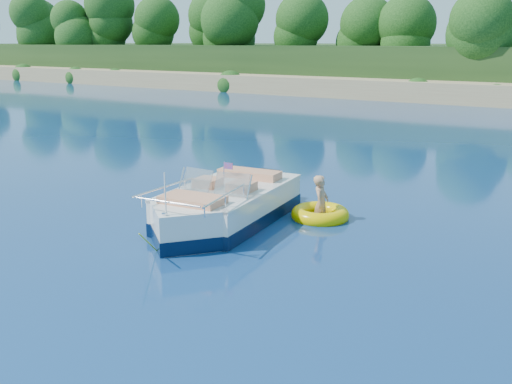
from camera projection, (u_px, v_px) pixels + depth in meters
ground at (146, 270)px, 11.33m from camera, size 160.00×160.00×0.00m
motorboat at (222, 209)px, 14.05m from camera, size 2.55×6.09×2.03m
tow_tube at (320, 214)px, 14.62m from camera, size 1.86×1.86×0.40m
boy at (321, 219)px, 14.60m from camera, size 0.55×0.90×1.64m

